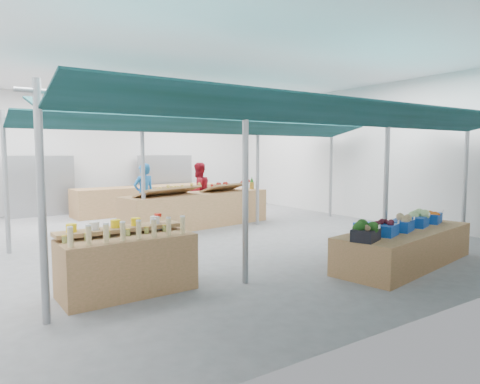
# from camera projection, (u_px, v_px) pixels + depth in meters

# --- Properties ---
(floor) EXTENTS (13.00, 13.00, 0.00)m
(floor) POSITION_uv_depth(u_px,v_px,m) (189.00, 236.00, 10.85)
(floor) COLOR slate
(floor) RESTS_ON ground
(hall) EXTENTS (13.00, 13.00, 13.00)m
(hall) POSITION_uv_depth(u_px,v_px,m) (165.00, 134.00, 11.80)
(hall) COLOR silver
(hall) RESTS_ON ground
(pole_grid) EXTENTS (10.00, 4.60, 3.00)m
(pole_grid) POSITION_uv_depth(u_px,v_px,m) (253.00, 166.00, 9.64)
(pole_grid) COLOR gray
(pole_grid) RESTS_ON floor
(awnings) EXTENTS (9.50, 7.08, 0.30)m
(awnings) POSITION_uv_depth(u_px,v_px,m) (253.00, 123.00, 9.56)
(awnings) COLOR #0A2D29
(awnings) RESTS_ON pole_grid
(back_shelving_left) EXTENTS (2.00, 0.50, 2.00)m
(back_shelving_left) POSITION_uv_depth(u_px,v_px,m) (41.00, 186.00, 14.36)
(back_shelving_left) COLOR #B23F33
(back_shelving_left) RESTS_ON floor
(back_shelving_right) EXTENTS (2.00, 0.50, 2.00)m
(back_shelving_right) POSITION_uv_depth(u_px,v_px,m) (165.00, 181.00, 16.84)
(back_shelving_right) COLOR #B23F33
(back_shelving_right) RESTS_ON floor
(bottle_shelf) EXTENTS (1.98, 1.23, 1.15)m
(bottle_shelf) POSITION_uv_depth(u_px,v_px,m) (127.00, 262.00, 6.46)
(bottle_shelf) COLOR olive
(bottle_shelf) RESTS_ON floor
(veg_counter) EXTENTS (3.59, 1.75, 0.67)m
(veg_counter) POSITION_uv_depth(u_px,v_px,m) (405.00, 247.00, 8.10)
(veg_counter) COLOR olive
(veg_counter) RESTS_ON floor
(fruit_counter) EXTENTS (4.65, 1.80, 0.97)m
(fruit_counter) POSITION_uv_depth(u_px,v_px,m) (198.00, 210.00, 12.30)
(fruit_counter) COLOR olive
(fruit_counter) RESTS_ON floor
(far_counter) EXTENTS (5.31, 1.39, 0.95)m
(far_counter) POSITION_uv_depth(u_px,v_px,m) (149.00, 199.00, 15.21)
(far_counter) COLOR olive
(far_counter) RESTS_ON floor
(crate_stack) EXTENTS (0.53, 0.42, 0.56)m
(crate_stack) POSITION_uv_depth(u_px,v_px,m) (366.00, 235.00, 9.58)
(crate_stack) COLOR #0E3E9B
(crate_stack) RESTS_ON floor
(vendor_left) EXTENTS (0.72, 0.54, 1.82)m
(vendor_left) POSITION_uv_depth(u_px,v_px,m) (144.00, 194.00, 12.51)
(vendor_left) COLOR #1A63AD
(vendor_left) RESTS_ON floor
(vendor_right) EXTENTS (0.98, 0.82, 1.82)m
(vendor_right) POSITION_uv_depth(u_px,v_px,m) (198.00, 191.00, 13.50)
(vendor_right) COLOR maroon
(vendor_right) RESTS_ON floor
(crate_broccoli) EXTENTS (0.59, 0.50, 0.35)m
(crate_broccoli) POSITION_uv_depth(u_px,v_px,m) (366.00, 231.00, 7.03)
(crate_broccoli) COLOR black
(crate_broccoli) RESTS_ON veg_counter
(crate_beets) EXTENTS (0.59, 0.50, 0.29)m
(crate_beets) POSITION_uv_depth(u_px,v_px,m) (385.00, 228.00, 7.50)
(crate_beets) COLOR #0E3E9B
(crate_beets) RESTS_ON veg_counter
(crate_celeriac) EXTENTS (0.59, 0.50, 0.31)m
(crate_celeriac) POSITION_uv_depth(u_px,v_px,m) (402.00, 223.00, 7.93)
(crate_celeriac) COLOR #0E3E9B
(crate_celeriac) RESTS_ON veg_counter
(crate_cabbage) EXTENTS (0.59, 0.50, 0.35)m
(crate_cabbage) POSITION_uv_depth(u_px,v_px,m) (417.00, 219.00, 8.39)
(crate_cabbage) COLOR #0E3E9B
(crate_cabbage) RESTS_ON veg_counter
(crate_carrots) EXTENTS (0.59, 0.50, 0.29)m
(crate_carrots) POSITION_uv_depth(u_px,v_px,m) (431.00, 217.00, 8.86)
(crate_carrots) COLOR #0E3E9B
(crate_carrots) RESTS_ON veg_counter
(sparrow) EXTENTS (0.12, 0.09, 0.11)m
(sparrow) POSITION_uv_depth(u_px,v_px,m) (368.00, 228.00, 6.83)
(sparrow) COLOR brown
(sparrow) RESTS_ON crate_broccoli
(pole_ribbon) EXTENTS (0.12, 0.12, 0.28)m
(pole_ribbon) POSITION_uv_depth(u_px,v_px,m) (158.00, 216.00, 6.99)
(pole_ribbon) COLOR red
(pole_ribbon) RESTS_ON pole_grid
(apple_heap_yellow) EXTENTS (2.02, 1.27, 0.27)m
(apple_heap_yellow) POSITION_uv_depth(u_px,v_px,m) (168.00, 190.00, 11.43)
(apple_heap_yellow) COLOR #997247
(apple_heap_yellow) RESTS_ON fruit_counter
(apple_heap_red) EXTENTS (1.64, 1.14, 0.27)m
(apple_heap_red) POSITION_uv_depth(u_px,v_px,m) (225.00, 186.00, 12.78)
(apple_heap_red) COLOR #997247
(apple_heap_red) RESTS_ON fruit_counter
(pineapple) EXTENTS (0.14, 0.14, 0.39)m
(pineapple) POSITION_uv_depth(u_px,v_px,m) (252.00, 183.00, 13.55)
(pineapple) COLOR #8C6019
(pineapple) RESTS_ON fruit_counter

